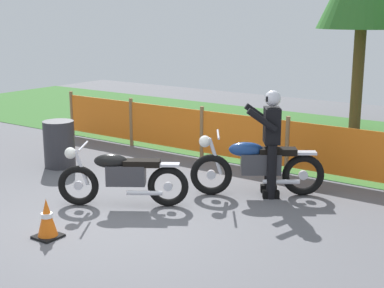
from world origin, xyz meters
TOP-DOWN VIEW (x-y plane):
  - ground at (0.00, 0.00)m, footprint 24.00×24.00m
  - grass_verge at (0.00, 6.41)m, footprint 24.00×5.91m
  - barrier_fence at (-0.00, 3.45)m, footprint 9.40×0.08m
  - motorcycle_lead at (1.09, 2.02)m, footprint 1.83×1.29m
  - motorcycle_trailing at (-0.31, 0.41)m, footprint 1.71×1.18m
  - rider_lead at (1.26, 2.14)m, footprint 0.73×0.72m
  - traffic_cone at (-0.28, -1.07)m, footprint 0.32×0.32m
  - spare_drum at (-2.77, 1.37)m, footprint 0.58×0.58m

SIDE VIEW (x-z plane):
  - ground at x=0.00m, z-range -0.02..0.00m
  - grass_verge at x=0.00m, z-range 0.00..0.01m
  - traffic_cone at x=-0.28m, z-range -0.01..0.52m
  - spare_drum at x=-2.77m, z-range 0.00..0.88m
  - motorcycle_trailing at x=-0.31m, z-range -0.01..0.92m
  - motorcycle_lead at x=1.09m, z-range -0.02..1.00m
  - barrier_fence at x=0.00m, z-range 0.02..1.07m
  - rider_lead at x=1.26m, z-range 0.07..1.76m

